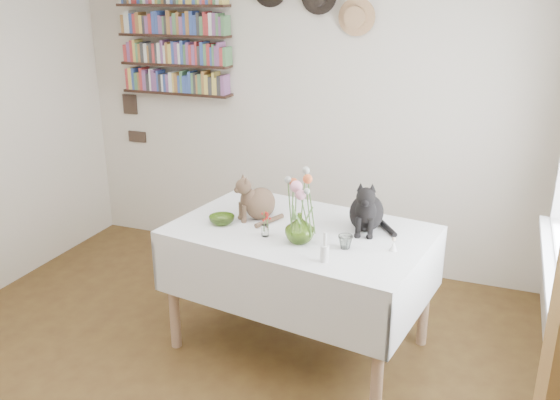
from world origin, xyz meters
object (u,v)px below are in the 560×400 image
at_px(tabby_cat, 260,195).
at_px(bookshelf_unit, 174,40).
at_px(dining_table, 300,259).
at_px(black_cat, 367,203).
at_px(flower_vase, 300,228).

relative_size(tabby_cat, bookshelf_unit, 0.31).
relative_size(dining_table, tabby_cat, 5.50).
bearing_deg(tabby_cat, bookshelf_unit, -175.98).
relative_size(black_cat, flower_vase, 1.89).
distance_m(tabby_cat, bookshelf_unit, 1.91).
bearing_deg(tabby_cat, dining_table, 30.70).
xyz_separation_m(dining_table, tabby_cat, (-0.31, 0.09, 0.36)).
distance_m(dining_table, flower_vase, 0.36).
bearing_deg(bookshelf_unit, tabby_cat, -42.59).
xyz_separation_m(tabby_cat, black_cat, (0.69, 0.05, 0.02)).
bearing_deg(black_cat, bookshelf_unit, 142.09).
bearing_deg(dining_table, tabby_cat, 164.09).
height_order(dining_table, tabby_cat, tabby_cat).
xyz_separation_m(flower_vase, bookshelf_unit, (-1.63, 1.44, 0.91)).
xyz_separation_m(tabby_cat, flower_vase, (0.37, -0.28, -0.06)).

